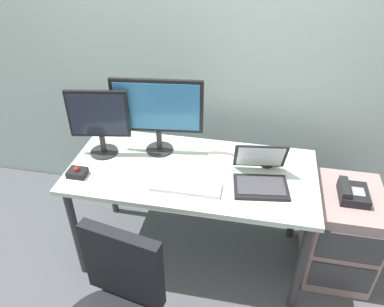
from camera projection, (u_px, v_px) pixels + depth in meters
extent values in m
plane|color=#484C50|center=(192.00, 251.00, 2.76)|extent=(8.00, 8.00, 0.00)
cube|color=#AEC7C4|center=(212.00, 31.00, 2.54)|extent=(6.00, 0.10, 2.80)
cube|color=silver|center=(192.00, 171.00, 2.34)|extent=(1.53, 0.73, 0.03)
cylinder|color=#2D2D33|center=(76.00, 233.00, 2.42)|extent=(0.05, 0.05, 0.73)
cylinder|color=#2D2D33|center=(300.00, 268.00, 2.20)|extent=(0.05, 0.05, 0.73)
cylinder|color=#2D2D33|center=(111.00, 176.00, 2.91)|extent=(0.05, 0.05, 0.73)
cylinder|color=#2D2D33|center=(297.00, 199.00, 2.69)|extent=(0.05, 0.05, 0.73)
cube|color=gray|center=(340.00, 232.00, 2.48)|extent=(0.42, 0.52, 0.64)
cube|color=#38383D|center=(351.00, 248.00, 2.19)|extent=(0.38, 0.01, 0.22)
cube|color=#38383D|center=(341.00, 278.00, 2.34)|extent=(0.38, 0.01, 0.22)
cube|color=black|center=(353.00, 194.00, 2.27)|extent=(0.17, 0.20, 0.06)
cube|color=black|center=(345.00, 187.00, 2.25)|extent=(0.05, 0.18, 0.04)
cube|color=gray|center=(358.00, 192.00, 2.24)|extent=(0.07, 0.08, 0.01)
cube|color=black|center=(123.00, 265.00, 1.75)|extent=(0.40, 0.13, 0.42)
cylinder|color=#262628|center=(160.00, 149.00, 2.50)|extent=(0.18, 0.18, 0.01)
cylinder|color=#262628|center=(159.00, 140.00, 2.46)|extent=(0.04, 0.04, 0.14)
cube|color=black|center=(157.00, 106.00, 2.32)|extent=(0.57, 0.09, 0.35)
cube|color=teal|center=(157.00, 107.00, 2.31)|extent=(0.52, 0.07, 0.31)
cylinder|color=#262628|center=(104.00, 152.00, 2.48)|extent=(0.18, 0.18, 0.01)
cylinder|color=#262628|center=(103.00, 143.00, 2.44)|extent=(0.04, 0.04, 0.12)
cube|color=black|center=(98.00, 114.00, 2.31)|extent=(0.38, 0.09, 0.31)
cube|color=#1E2333|center=(98.00, 115.00, 2.30)|extent=(0.35, 0.06, 0.28)
cube|color=silver|center=(186.00, 186.00, 2.18)|extent=(0.41, 0.14, 0.02)
cube|color=white|center=(186.00, 185.00, 2.17)|extent=(0.38, 0.12, 0.01)
cube|color=black|center=(261.00, 187.00, 2.17)|extent=(0.34, 0.26, 0.02)
cube|color=#38383D|center=(261.00, 186.00, 2.17)|extent=(0.29, 0.20, 0.00)
cube|color=black|center=(260.00, 156.00, 2.24)|extent=(0.32, 0.14, 0.21)
cube|color=silver|center=(260.00, 157.00, 2.23)|extent=(0.28, 0.12, 0.18)
cube|color=black|center=(77.00, 173.00, 2.27)|extent=(0.11, 0.09, 0.04)
sphere|color=maroon|center=(77.00, 169.00, 2.25)|extent=(0.04, 0.04, 0.04)
cylinder|color=black|center=(267.00, 159.00, 2.34)|extent=(0.08, 0.08, 0.10)
torus|color=black|center=(274.00, 159.00, 2.33)|extent=(0.01, 0.06, 0.06)
cube|color=white|center=(221.00, 161.00, 2.39)|extent=(0.19, 0.24, 0.01)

